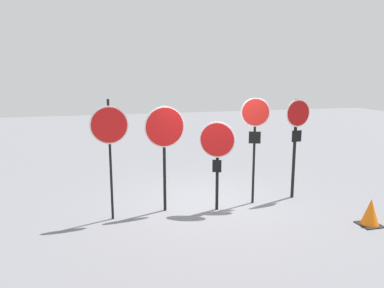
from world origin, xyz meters
name	(u,v)px	position (x,y,z in m)	size (l,w,h in m)	color
ground_plane	(209,205)	(0.00, 0.00, 0.00)	(40.00, 40.00, 0.00)	slate
stop_sign_0	(109,132)	(-2.24, -0.34, 1.87)	(0.78, 0.12, 2.54)	black
stop_sign_1	(165,135)	(-1.07, -0.15, 1.74)	(0.89, 0.16, 2.36)	black
stop_sign_2	(217,148)	(0.05, -0.39, 1.45)	(0.72, 0.39, 2.02)	black
stop_sign_3	(255,125)	(1.03, -0.18, 1.89)	(0.63, 0.26, 2.51)	black
stop_sign_4	(296,129)	(2.17, -0.06, 1.73)	(0.66, 0.16, 2.44)	black
traffic_cone_0	(370,212)	(2.81, -1.99, 0.27)	(0.43, 0.43, 0.56)	black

